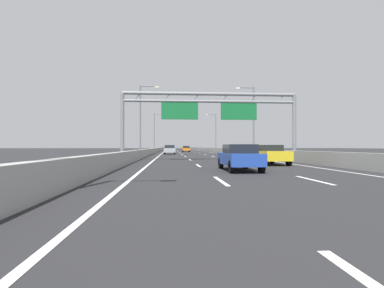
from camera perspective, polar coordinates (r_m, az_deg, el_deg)
name	(u,v)px	position (r m, az deg, el deg)	size (l,w,h in m)	color
ground_plane	(182,150)	(98.63, -2.01, -1.23)	(260.00, 260.00, 0.00)	#262628
lane_dash_left_1	(221,181)	(11.29, 5.53, -7.06)	(0.16, 3.00, 0.01)	white
lane_dash_left_2	(198,166)	(20.19, 1.22, -4.15)	(0.16, 3.00, 0.01)	white
lane_dash_left_3	(190,160)	(29.15, -0.44, -3.02)	(0.16, 3.00, 0.01)	white
lane_dash_left_4	(185,157)	(38.12, -1.32, -2.42)	(0.16, 3.00, 0.01)	white
lane_dash_left_5	(182,155)	(47.11, -1.86, -2.05)	(0.16, 3.00, 0.01)	white
lane_dash_left_6	(180,153)	(56.10, -2.23, -1.79)	(0.16, 3.00, 0.01)	white
lane_dash_left_7	(179,152)	(65.10, -2.49, -1.61)	(0.16, 3.00, 0.01)	white
lane_dash_left_8	(178,152)	(74.09, -2.70, -1.47)	(0.16, 3.00, 0.01)	white
lane_dash_left_9	(177,151)	(83.09, -2.85, -1.36)	(0.16, 3.00, 0.01)	white
lane_dash_left_10	(177,151)	(92.08, -2.98, -1.28)	(0.16, 3.00, 0.01)	white
lane_dash_left_11	(176,150)	(101.08, -3.08, -1.20)	(0.16, 3.00, 0.01)	white
lane_dash_left_12	(176,150)	(110.08, -3.17, -1.14)	(0.16, 3.00, 0.01)	white
lane_dash_left_13	(175,150)	(119.08, -3.25, -1.09)	(0.16, 3.00, 0.01)	white
lane_dash_left_14	(175,149)	(128.08, -3.31, -1.05)	(0.16, 3.00, 0.01)	white
lane_dash_left_15	(175,149)	(137.07, -3.37, -1.01)	(0.16, 3.00, 0.01)	white
lane_dash_left_16	(174,149)	(146.07, -3.41, -0.98)	(0.16, 3.00, 0.01)	white
lane_dash_left_17	(174,149)	(155.07, -3.46, -0.95)	(0.16, 3.00, 0.01)	white
lane_dash_right_1	(313,180)	(12.41, 22.26, -6.43)	(0.16, 3.00, 0.01)	white
lane_dash_right_2	(250,165)	(20.83, 11.15, -4.03)	(0.16, 3.00, 0.01)	white
lane_dash_right_3	(226,160)	(29.60, 6.54, -2.98)	(0.16, 3.00, 0.01)	white
lane_dash_right_4	(213,156)	(38.47, 4.05, -2.40)	(0.16, 3.00, 0.01)	white
lane_dash_right_5	(205,155)	(47.39, 2.50, -2.04)	(0.16, 3.00, 0.01)	white
lane_dash_right_6	(199,153)	(56.34, 1.44, -1.79)	(0.16, 3.00, 0.01)	white
lane_dash_right_7	(195,152)	(65.30, 0.67, -1.61)	(0.16, 3.00, 0.01)	white
lane_dash_right_8	(192,152)	(74.27, 0.08, -1.47)	(0.16, 3.00, 0.01)	white
lane_dash_right_9	(190,151)	(83.25, -0.37, -1.36)	(0.16, 3.00, 0.01)	white
lane_dash_right_10	(188,151)	(92.23, -0.74, -1.27)	(0.16, 3.00, 0.01)	white
lane_dash_right_11	(187,150)	(101.21, -1.05, -1.20)	(0.16, 3.00, 0.01)	white
lane_dash_right_12	(185,150)	(110.20, -1.30, -1.14)	(0.16, 3.00, 0.01)	white
lane_dash_right_13	(184,150)	(119.19, -1.52, -1.09)	(0.16, 3.00, 0.01)	white
lane_dash_right_14	(183,149)	(128.18, -1.70, -1.05)	(0.16, 3.00, 0.01)	white
lane_dash_right_15	(182,149)	(137.17, -1.86, -1.01)	(0.16, 3.00, 0.01)	white
lane_dash_right_16	(182,149)	(146.16, -2.00, -0.98)	(0.16, 3.00, 0.01)	white
lane_dash_right_17	(181,149)	(155.16, -2.13, -0.95)	(0.16, 3.00, 0.01)	white
edge_line_left	(165,151)	(86.58, -5.19, -1.33)	(0.16, 176.00, 0.01)	white
edge_line_right	(201,151)	(87.02, 1.74, -1.32)	(0.16, 176.00, 0.01)	white
barrier_left	(162,149)	(108.61, -5.85, -0.90)	(0.45, 220.00, 0.95)	#9E9E99
barrier_right	(199,149)	(109.07, 1.42, -0.90)	(0.45, 220.00, 0.95)	#9E9E99
sign_gantry	(210,109)	(27.93, 3.46, 6.77)	(16.51, 0.36, 6.36)	gray
streetlamp_left_mid	(142,116)	(40.36, -9.55, 5.36)	(2.58, 0.28, 9.50)	slate
streetlamp_right_mid	(252,117)	(41.70, 11.43, 5.18)	(2.58, 0.28, 9.50)	slate
streetlamp_left_far	(155,130)	(74.26, -7.07, 2.70)	(2.58, 0.28, 9.50)	slate
streetlamp_right_far	(215,130)	(75.00, 4.41, 2.66)	(2.58, 0.28, 9.50)	slate
silver_car	(170,150)	(50.19, -4.32, -1.06)	(1.88, 4.31, 1.52)	#A8ADB2
black_car	(187,148)	(126.54, -0.92, -0.72)	(1.81, 4.65, 1.45)	black
blue_car	(239,157)	(16.21, 9.07, -2.46)	(1.71, 4.16, 1.41)	#2347AD
red_car	(170,149)	(72.11, -4.18, -0.87)	(1.87, 4.36, 1.54)	red
orange_car	(186,149)	(72.38, -1.16, -0.92)	(1.76, 4.52, 1.42)	orange
yellow_car	(269,154)	(22.32, 14.52, -1.89)	(1.79, 4.45, 1.41)	yellow
green_car	(243,152)	(30.36, 9.67, -1.45)	(1.86, 4.28, 1.52)	#1E7A38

